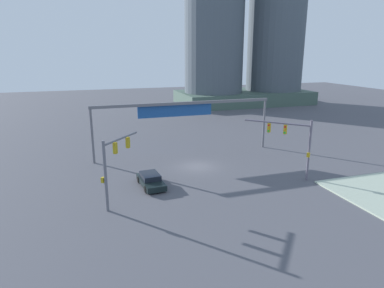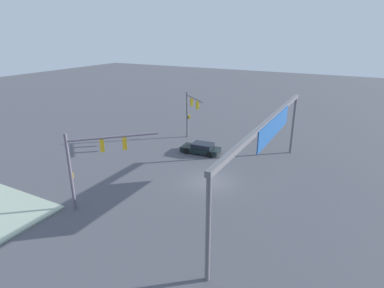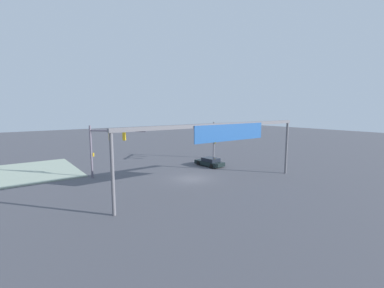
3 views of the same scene
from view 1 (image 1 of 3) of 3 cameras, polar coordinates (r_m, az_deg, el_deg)
ground_plane at (r=39.14m, az=0.91°, el=-3.76°), size 173.72×173.72×0.00m
traffic_signal_near_corner at (r=28.93m, az=-13.07°, el=-2.68°), size 3.62×3.89×5.99m
traffic_signal_opposite_side at (r=36.04m, az=16.46°, el=0.96°), size 4.93×5.31×6.23m
overhead_sign_gantry at (r=42.25m, az=-1.62°, el=5.66°), size 22.73×0.43×6.75m
sedan_car_approaching at (r=33.71m, az=-6.91°, el=-6.03°), size 2.23×4.53×1.21m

